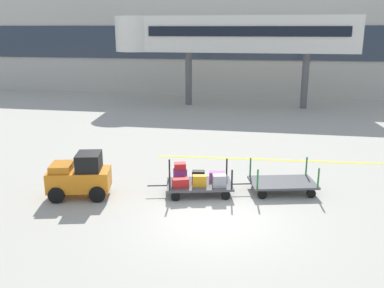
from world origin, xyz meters
name	(u,v)px	position (x,y,z in m)	size (l,w,h in m)	color
ground_plane	(215,220)	(0.00, 0.00, 0.00)	(120.00, 120.00, 0.00)	#B2ADA0
apron_lead_line	(317,161)	(3.74, 6.67, 0.00)	(14.34, 0.20, 0.01)	yellow
terminal_building	(253,47)	(0.00, 25.98, 4.14)	(61.13, 2.51, 8.26)	#BCB7AD
jet_bridge	(224,35)	(-1.97, 19.99, 5.26)	(17.84, 3.00, 6.61)	silver
baggage_tug	(80,176)	(-4.86, 1.03, 0.75)	(2.30, 1.64, 1.58)	orange
baggage_cart_lead	(198,181)	(-0.84, 2.00, 0.49)	(3.09, 1.90, 1.10)	#4C4C4F
baggage_cart_middle	(282,183)	(2.10, 2.71, 0.35)	(3.09, 1.90, 1.10)	#4C4C4F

